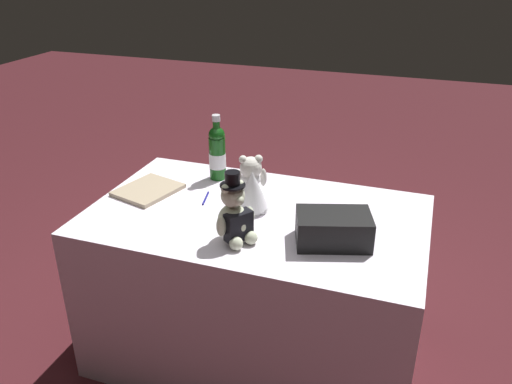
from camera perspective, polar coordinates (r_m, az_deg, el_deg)
ground_plane at (r=2.60m, az=-0.00°, el=-16.89°), size 12.00×12.00×0.00m
reception_table at (r=2.37m, az=-0.00°, el=-10.30°), size 1.40×0.85×0.74m
teddy_bear_groom at (r=1.93m, az=-2.35°, el=-2.69°), size 0.16×0.15×0.28m
teddy_bear_bride at (r=2.17m, az=-0.52°, el=0.51°), size 0.21×0.24×0.24m
champagne_bottle at (r=2.45m, az=-4.29°, el=4.40°), size 0.08×0.08×0.32m
signing_pen at (r=2.30m, az=-5.59°, el=-0.74°), size 0.04×0.13×0.01m
gift_case_black at (r=1.96m, az=8.52°, el=-4.02°), size 0.32×0.25×0.12m
guestbook at (r=2.40m, az=-11.79°, el=0.22°), size 0.29×0.31×0.02m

